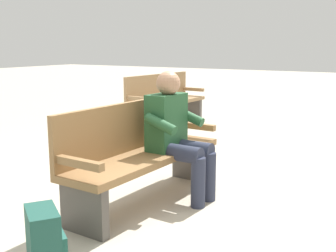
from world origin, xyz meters
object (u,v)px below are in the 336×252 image
backpack (44,240)px  person_seated (177,132)px  bench_near (140,152)px  bench_far (164,99)px

backpack → person_seated: bearing=177.2°
bench_near → backpack: bearing=9.7°
bench_near → person_seated: bearing=136.7°
backpack → bench_far: bearing=-157.3°
bench_far → bench_near: bearing=31.5°
person_seated → backpack: 1.61m
bench_near → person_seated: 0.38m
person_seated → bench_far: size_ratio=0.65×
bench_near → person_seated: (-0.24, 0.24, 0.17)m
backpack → bench_near: bearing=-172.8°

